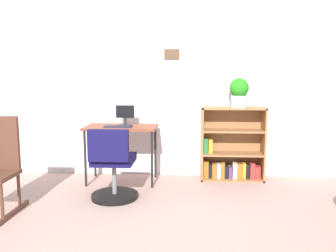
{
  "coord_description": "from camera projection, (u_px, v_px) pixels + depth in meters",
  "views": [
    {
      "loc": [
        0.46,
        -2.49,
        1.34
      ],
      "look_at": [
        0.23,
        1.33,
        0.79
      ],
      "focal_mm": 36.37,
      "sensor_mm": 36.0,
      "label": 1
    }
  ],
  "objects": [
    {
      "name": "ground_plane",
      "position": [
        129.0,
        249.0,
        2.67
      ],
      "size": [
        6.24,
        6.24,
        0.0
      ],
      "primitive_type": "plane",
      "color": "tan"
    },
    {
      "name": "wall_back",
      "position": [
        155.0,
        87.0,
        4.63
      ],
      "size": [
        5.2,
        0.12,
        2.43
      ],
      "color": "silver",
      "rests_on": "ground_plane"
    },
    {
      "name": "desk",
      "position": [
        121.0,
        131.0,
        4.32
      ],
      "size": [
        0.9,
        0.51,
        0.73
      ],
      "color": "brown",
      "rests_on": "ground_plane"
    },
    {
      "name": "monitor",
      "position": [
        125.0,
        115.0,
        4.35
      ],
      "size": [
        0.24,
        0.16,
        0.26
      ],
      "color": "#262628",
      "rests_on": "desk"
    },
    {
      "name": "keyboard",
      "position": [
        118.0,
        127.0,
        4.19
      ],
      "size": [
        0.34,
        0.12,
        0.02
      ],
      "primitive_type": "cube",
      "color": "#222234",
      "rests_on": "desk"
    },
    {
      "name": "office_chair",
      "position": [
        113.0,
        169.0,
        3.7
      ],
      "size": [
        0.52,
        0.55,
        0.81
      ],
      "color": "black",
      "rests_on": "ground_plane"
    },
    {
      "name": "bookshelf_low",
      "position": [
        231.0,
        149.0,
        4.49
      ],
      "size": [
        0.82,
        0.3,
        0.96
      ],
      "color": "#95643C",
      "rests_on": "ground_plane"
    },
    {
      "name": "potted_plant_on_shelf",
      "position": [
        239.0,
        92.0,
        4.32
      ],
      "size": [
        0.24,
        0.24,
        0.37
      ],
      "color": "#B7B2A8",
      "rests_on": "bookshelf_low"
    }
  ]
}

